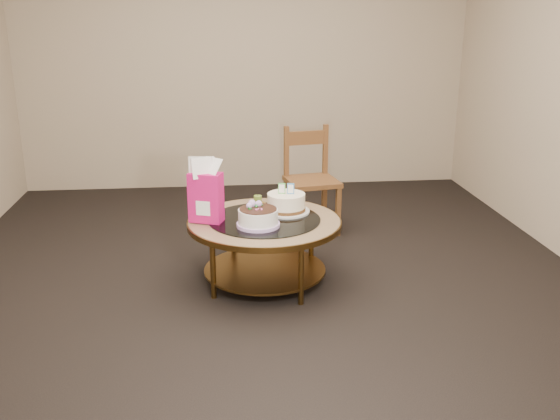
{
  "coord_description": "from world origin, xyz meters",
  "views": [
    {
      "loc": [
        -0.29,
        -3.88,
        1.77
      ],
      "look_at": [
        0.11,
        0.02,
        0.51
      ],
      "focal_mm": 40.0,
      "sensor_mm": 36.0,
      "label": 1
    }
  ],
  "objects": [
    {
      "name": "ground",
      "position": [
        0.0,
        0.0,
        0.0
      ],
      "size": [
        5.0,
        5.0,
        0.0
      ],
      "primitive_type": "plane",
      "color": "black",
      "rests_on": "ground"
    },
    {
      "name": "room_walls",
      "position": [
        0.0,
        0.0,
        1.54
      ],
      "size": [
        4.52,
        5.02,
        2.61
      ],
      "color": "tan",
      "rests_on": "ground"
    },
    {
      "name": "coffee_table",
      "position": [
        0.0,
        -0.0,
        0.38
      ],
      "size": [
        1.02,
        1.02,
        0.46
      ],
      "color": "brown",
      "rests_on": "ground"
    },
    {
      "name": "decorated_cake",
      "position": [
        -0.05,
        -0.14,
        0.51
      ],
      "size": [
        0.28,
        0.28,
        0.16
      ],
      "rotation": [
        0.0,
        0.0,
        -0.42
      ],
      "color": "#C09ADA",
      "rests_on": "coffee_table"
    },
    {
      "name": "cream_cake",
      "position": [
        0.16,
        0.13,
        0.52
      ],
      "size": [
        0.32,
        0.32,
        0.2
      ],
      "rotation": [
        0.0,
        0.0,
        -0.2
      ],
      "color": "silver",
      "rests_on": "coffee_table"
    },
    {
      "name": "gift_bag",
      "position": [
        -0.38,
        -0.01,
        0.67
      ],
      "size": [
        0.24,
        0.2,
        0.42
      ],
      "rotation": [
        0.0,
        0.0,
        -0.36
      ],
      "color": "#DC1461",
      "rests_on": "coffee_table"
    },
    {
      "name": "pillar_candle",
      "position": [
        -0.02,
        0.3,
        0.48
      ],
      "size": [
        0.12,
        0.12,
        0.08
      ],
      "rotation": [
        0.0,
        0.0,
        -0.3
      ],
      "color": "#C2B950",
      "rests_on": "coffee_table"
    },
    {
      "name": "dining_chair",
      "position": [
        0.46,
        1.04,
        0.44
      ],
      "size": [
        0.46,
        0.46,
        0.86
      ],
      "rotation": [
        0.0,
        0.0,
        0.17
      ],
      "color": "brown",
      "rests_on": "ground"
    }
  ]
}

